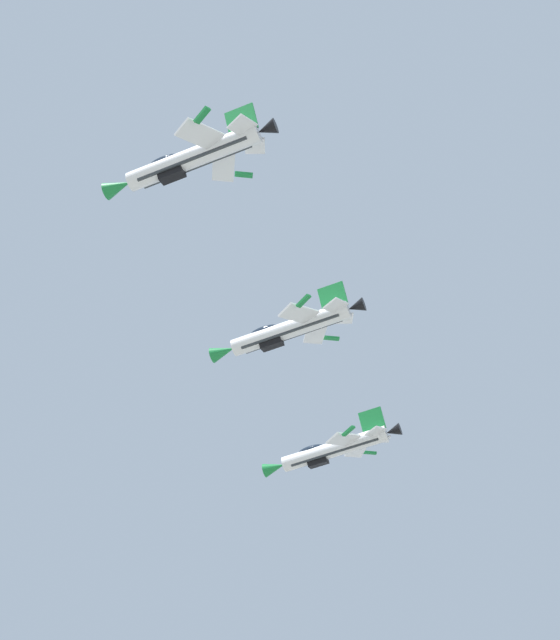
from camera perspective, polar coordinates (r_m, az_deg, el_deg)
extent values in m
cylinder|color=silver|center=(79.06, -5.41, 10.02)|extent=(8.55, 10.63, 1.70)
cube|color=#2D3338|center=(78.78, -5.36, 9.75)|extent=(7.18, 8.93, 1.12)
cone|color=#197A38|center=(81.00, -10.03, 8.15)|extent=(2.69, 2.86, 1.56)
cone|color=black|center=(77.79, -0.82, 11.79)|extent=(2.05, 2.10, 1.36)
ellipsoid|color=#192333|center=(80.09, -7.22, 9.68)|extent=(3.14, 3.47, 1.52)
cube|color=black|center=(79.10, -6.75, 8.99)|extent=(2.42, 2.59, 1.30)
cube|color=silver|center=(76.64, -5.01, 11.42)|extent=(3.88, 2.43, 2.46)
cube|color=#197A38|center=(74.83, -4.86, 12.57)|extent=(0.84, 1.67, 0.51)
cube|color=silver|center=(80.66, -3.54, 9.47)|extent=(3.27, 4.09, 2.46)
cube|color=#197A38|center=(82.10, -2.27, 9.02)|extent=(1.70, 1.22, 0.51)
cube|color=silver|center=(76.87, -2.36, 11.96)|extent=(2.30, 2.14, 1.33)
cube|color=silver|center=(79.24, -1.57, 10.78)|extent=(2.46, 2.53, 1.33)
cube|color=#197A38|center=(79.21, -2.42, 12.29)|extent=(2.83, 3.03, 2.29)
cylinder|color=silver|center=(88.69, 0.66, -0.56)|extent=(8.55, 10.63, 1.70)
cube|color=#2D3338|center=(88.49, 0.72, -0.82)|extent=(7.19, 8.93, 1.10)
cone|color=#197A38|center=(90.36, -3.56, -1.99)|extent=(2.69, 2.86, 1.56)
cone|color=black|center=(87.63, 4.76, 0.84)|extent=(2.05, 2.10, 1.36)
ellipsoid|color=#192333|center=(89.53, -0.99, -0.74)|extent=(3.13, 3.47, 1.51)
cube|color=black|center=(88.79, -0.53, -1.46)|extent=(2.42, 2.59, 1.29)
cube|color=silver|center=(86.05, 1.19, 0.40)|extent=(3.92, 2.44, 2.39)
cube|color=#197A38|center=(84.03, 1.47, 1.19)|extent=(0.84, 1.67, 0.50)
cube|color=silver|center=(90.64, 2.19, -0.88)|extent=(3.28, 4.13, 2.39)
cube|color=#197A38|center=(92.32, 3.21, -1.14)|extent=(1.70, 1.22, 0.50)
cube|color=silver|center=(86.50, 3.48, 0.88)|extent=(2.32, 2.14, 1.30)
cube|color=silver|center=(89.19, 4.01, 0.11)|extent=(2.47, 2.55, 1.30)
cube|color=#197A38|center=(88.71, 3.30, 1.44)|extent=(2.79, 3.01, 2.31)
cylinder|color=silver|center=(101.50, 3.43, -8.02)|extent=(8.55, 10.63, 1.70)
cube|color=#2D3338|center=(101.36, 3.49, -8.26)|extent=(7.18, 8.93, 1.12)
cone|color=#197A38|center=(103.09, -0.35, -9.17)|extent=(2.69, 2.86, 1.56)
cone|color=black|center=(100.44, 7.06, -6.87)|extent=(2.05, 2.10, 1.36)
ellipsoid|color=#192333|center=(102.23, 1.94, -8.12)|extent=(3.13, 3.47, 1.52)
cube|color=black|center=(101.69, 2.38, -8.79)|extent=(2.42, 2.59, 1.30)
cube|color=silver|center=(98.72, 3.97, -7.40)|extent=(3.89, 2.43, 2.44)
cube|color=#197A38|center=(96.57, 4.28, -6.90)|extent=(0.84, 1.67, 0.50)
cube|color=silver|center=(103.61, 4.72, -8.12)|extent=(3.27, 4.10, 2.44)
cube|color=#197A38|center=(105.41, 5.58, -8.21)|extent=(1.70, 1.22, 0.50)
cube|color=silver|center=(99.22, 5.97, -6.93)|extent=(2.31, 2.14, 1.32)
cube|color=silver|center=(102.10, 6.36, -7.37)|extent=(2.46, 2.54, 1.32)
cube|color=#197A38|center=(101.27, 5.75, -6.26)|extent=(2.82, 3.02, 2.30)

